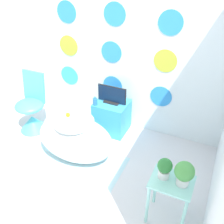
{
  "coord_description": "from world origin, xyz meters",
  "views": [
    {
      "loc": [
        1.45,
        -1.38,
        2.45
      ],
      "look_at": [
        0.41,
        0.86,
        0.83
      ],
      "focal_mm": 42.0,
      "sensor_mm": 36.0,
      "label": 1
    }
  ],
  "objects_px": {
    "potted_plant_left": "(165,168)",
    "chair": "(32,113)",
    "bathtub": "(75,138)",
    "tv": "(112,96)",
    "vase": "(95,101)",
    "potted_plant_right": "(184,173)"
  },
  "relations": [
    {
      "from": "bathtub",
      "to": "vase",
      "type": "height_order",
      "value": "vase"
    },
    {
      "from": "tv",
      "to": "potted_plant_left",
      "type": "relative_size",
      "value": 1.97
    },
    {
      "from": "bathtub",
      "to": "potted_plant_right",
      "type": "relative_size",
      "value": 4.05
    },
    {
      "from": "bathtub",
      "to": "tv",
      "type": "xyz_separation_m",
      "value": [
        0.19,
        0.73,
        0.31
      ]
    },
    {
      "from": "bathtub",
      "to": "potted_plant_right",
      "type": "height_order",
      "value": "potted_plant_right"
    },
    {
      "from": "potted_plant_left",
      "to": "potted_plant_right",
      "type": "height_order",
      "value": "potted_plant_right"
    },
    {
      "from": "bathtub",
      "to": "potted_plant_right",
      "type": "distance_m",
      "value": 1.55
    },
    {
      "from": "chair",
      "to": "potted_plant_left",
      "type": "distance_m",
      "value": 2.31
    },
    {
      "from": "tv",
      "to": "vase",
      "type": "height_order",
      "value": "tv"
    },
    {
      "from": "tv",
      "to": "potted_plant_left",
      "type": "height_order",
      "value": "potted_plant_left"
    },
    {
      "from": "vase",
      "to": "potted_plant_right",
      "type": "xyz_separation_m",
      "value": [
        1.44,
        -0.99,
        0.15
      ]
    },
    {
      "from": "tv",
      "to": "potted_plant_right",
      "type": "distance_m",
      "value": 1.7
    },
    {
      "from": "potted_plant_left",
      "to": "chair",
      "type": "bearing_deg",
      "value": 163.16
    },
    {
      "from": "bathtub",
      "to": "chair",
      "type": "bearing_deg",
      "value": 164.88
    },
    {
      "from": "vase",
      "to": "potted_plant_right",
      "type": "height_order",
      "value": "potted_plant_right"
    },
    {
      "from": "vase",
      "to": "potted_plant_left",
      "type": "xyz_separation_m",
      "value": [
        1.26,
        -0.98,
        0.13
      ]
    },
    {
      "from": "chair",
      "to": "potted_plant_left",
      "type": "relative_size",
      "value": 4.09
    },
    {
      "from": "tv",
      "to": "potted_plant_right",
      "type": "height_order",
      "value": "potted_plant_right"
    },
    {
      "from": "potted_plant_left",
      "to": "tv",
      "type": "bearing_deg",
      "value": 133.29
    },
    {
      "from": "vase",
      "to": "bathtub",
      "type": "bearing_deg",
      "value": -90.01
    },
    {
      "from": "chair",
      "to": "potted_plant_left",
      "type": "height_order",
      "value": "chair"
    },
    {
      "from": "chair",
      "to": "potted_plant_right",
      "type": "bearing_deg",
      "value": -15.85
    }
  ]
}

